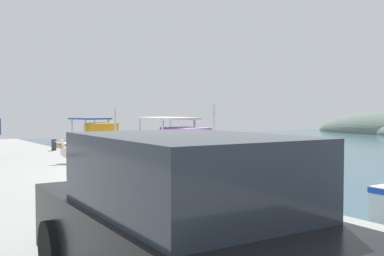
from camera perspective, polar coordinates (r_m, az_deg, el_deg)
The scene contains 6 objects.
fishing_boat_nearest at distance 24.87m, azimuth -12.13°, elevation -2.32°, with size 5.64×2.95×2.72m.
fishing_boat_second at distance 16.51m, azimuth -1.95°, elevation -4.48°, with size 6.22×2.27×2.81m.
pelican at distance 15.75m, azimuth -15.41°, elevation -2.88°, with size 0.85×0.79×0.82m.
parked_car at distance 4.26m, azimuth -1.37°, elevation -12.35°, with size 4.15×1.97×1.57m.
mooring_bollard_nearest at distance 20.96m, azimuth -17.17°, elevation -2.05°, with size 0.21×0.21×0.49m, color #333338.
mooring_bollard_second at distance 18.87m, azimuth -15.30°, elevation -2.42°, with size 0.27×0.27×0.55m, color #333338.
Camera 1 is at (11.65, -6.33, 2.59)m, focal length 41.91 mm.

